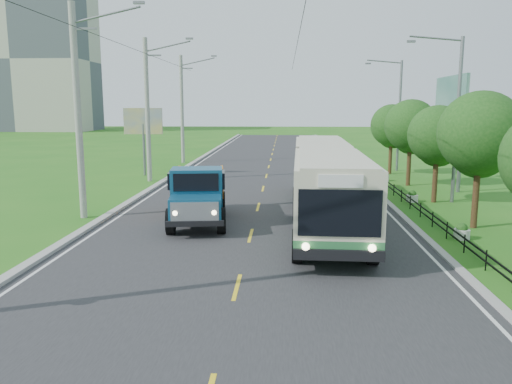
# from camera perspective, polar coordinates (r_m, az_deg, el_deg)

# --- Properties ---
(ground) EXTENTS (240.00, 240.00, 0.00)m
(ground) POSITION_cam_1_polar(r_m,az_deg,el_deg) (15.12, -2.18, -10.84)
(ground) COLOR #226718
(ground) RESTS_ON ground
(road) EXTENTS (14.00, 120.00, 0.02)m
(road) POSITION_cam_1_polar(r_m,az_deg,el_deg) (34.53, 0.95, 0.92)
(road) COLOR #28282B
(road) RESTS_ON ground
(curb_left) EXTENTS (0.40, 120.00, 0.15)m
(curb_left) POSITION_cam_1_polar(r_m,az_deg,el_deg) (35.54, -10.74, 1.11)
(curb_left) COLOR #9E9E99
(curb_left) RESTS_ON ground
(curb_right) EXTENTS (0.30, 120.00, 0.10)m
(curb_right) POSITION_cam_1_polar(r_m,az_deg,el_deg) (34.97, 12.73, 0.86)
(curb_right) COLOR #9E9E99
(curb_right) RESTS_ON ground
(edge_line_left) EXTENTS (0.12, 120.00, 0.00)m
(edge_line_left) POSITION_cam_1_polar(r_m,az_deg,el_deg) (35.42, -9.87, 1.02)
(edge_line_left) COLOR silver
(edge_line_left) RESTS_ON road
(edge_line_right) EXTENTS (0.12, 120.00, 0.00)m
(edge_line_right) POSITION_cam_1_polar(r_m,az_deg,el_deg) (34.90, 11.92, 0.82)
(edge_line_right) COLOR silver
(edge_line_right) RESTS_ON road
(centre_dash) EXTENTS (0.12, 2.20, 0.00)m
(centre_dash) POSITION_cam_1_polar(r_m,az_deg,el_deg) (15.11, -2.18, -10.76)
(centre_dash) COLOR yellow
(centre_dash) RESTS_ON road
(railing_right) EXTENTS (0.04, 40.00, 0.60)m
(railing_right) POSITION_cam_1_polar(r_m,az_deg,el_deg) (29.29, 16.29, -0.50)
(railing_right) COLOR black
(railing_right) RESTS_ON ground
(pole_near) EXTENTS (3.51, 0.32, 10.00)m
(pole_near) POSITION_cam_1_polar(r_m,az_deg,el_deg) (25.02, -19.62, 8.69)
(pole_near) COLOR gray
(pole_near) RESTS_ON ground
(pole_mid) EXTENTS (3.51, 0.32, 10.00)m
(pole_mid) POSITION_cam_1_polar(r_m,az_deg,el_deg) (36.39, -12.25, 9.19)
(pole_mid) COLOR gray
(pole_mid) RESTS_ON ground
(pole_far) EXTENTS (3.51, 0.32, 10.00)m
(pole_far) POSITION_cam_1_polar(r_m,az_deg,el_deg) (48.06, -8.42, 9.39)
(pole_far) COLOR gray
(pole_far) RESTS_ON ground
(tree_third) EXTENTS (3.60, 3.62, 6.00)m
(tree_third) POSITION_cam_1_polar(r_m,az_deg,el_deg) (23.83, 24.24, 5.70)
(tree_third) COLOR #382314
(tree_third) RESTS_ON ground
(tree_fourth) EXTENTS (3.24, 3.31, 5.40)m
(tree_fourth) POSITION_cam_1_polar(r_m,az_deg,el_deg) (29.53, 20.06, 5.81)
(tree_fourth) COLOR #382314
(tree_fourth) RESTS_ON ground
(tree_fifth) EXTENTS (3.48, 3.52, 5.80)m
(tree_fifth) POSITION_cam_1_polar(r_m,az_deg,el_deg) (35.30, 17.30, 6.95)
(tree_fifth) COLOR #382314
(tree_fifth) RESTS_ON ground
(tree_back) EXTENTS (3.30, 3.36, 5.50)m
(tree_back) POSITION_cam_1_polar(r_m,az_deg,el_deg) (41.15, 15.28, 7.10)
(tree_back) COLOR #382314
(tree_back) RESTS_ON ground
(streetlight_mid) EXTENTS (3.02, 0.20, 9.07)m
(streetlight_mid) POSITION_cam_1_polar(r_m,az_deg,el_deg) (29.58, 21.76, 8.27)
(streetlight_mid) COLOR slate
(streetlight_mid) RESTS_ON ground
(streetlight_far) EXTENTS (3.02, 0.20, 9.07)m
(streetlight_far) POSITION_cam_1_polar(r_m,az_deg,el_deg) (43.10, 15.87, 8.84)
(streetlight_far) COLOR slate
(streetlight_far) RESTS_ON ground
(planter_near) EXTENTS (0.64, 0.64, 0.67)m
(planter_near) POSITION_cam_1_polar(r_m,az_deg,el_deg) (21.94, 22.47, -4.26)
(planter_near) COLOR silver
(planter_near) RESTS_ON ground
(planter_mid) EXTENTS (0.64, 0.64, 0.67)m
(planter_mid) POSITION_cam_1_polar(r_m,az_deg,el_deg) (29.44, 17.42, -0.54)
(planter_mid) COLOR silver
(planter_mid) RESTS_ON ground
(planter_far) EXTENTS (0.64, 0.64, 0.67)m
(planter_far) POSITION_cam_1_polar(r_m,az_deg,el_deg) (37.15, 14.46, 1.66)
(planter_far) COLOR silver
(planter_far) RESTS_ON ground
(billboard_left) EXTENTS (3.00, 0.20, 5.20)m
(billboard_left) POSITION_cam_1_polar(r_m,az_deg,el_deg) (39.64, -12.77, 7.43)
(billboard_left) COLOR slate
(billboard_left) RESTS_ON ground
(billboard_right) EXTENTS (0.24, 6.00, 7.30)m
(billboard_right) POSITION_cam_1_polar(r_m,az_deg,el_deg) (35.80, 21.32, 9.15)
(billboard_right) COLOR slate
(billboard_right) RESTS_ON ground
(apartment_near) EXTENTS (28.00, 14.00, 30.00)m
(apartment_near) POSITION_cam_1_polar(r_m,az_deg,el_deg) (123.17, -24.71, 13.40)
(apartment_near) COLOR #B7B2A3
(apartment_near) RESTS_ON ground
(bus) EXTENTS (3.34, 17.58, 3.38)m
(bus) POSITION_cam_1_polar(r_m,az_deg,el_deg) (24.01, 7.88, 1.80)
(bus) COLOR #2D723E
(bus) RESTS_ON ground
(dump_truck) EXTENTS (3.12, 6.51, 2.63)m
(dump_truck) POSITION_cam_1_polar(r_m,az_deg,el_deg) (23.11, -6.63, 0.16)
(dump_truck) COLOR navy
(dump_truck) RESTS_ON ground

